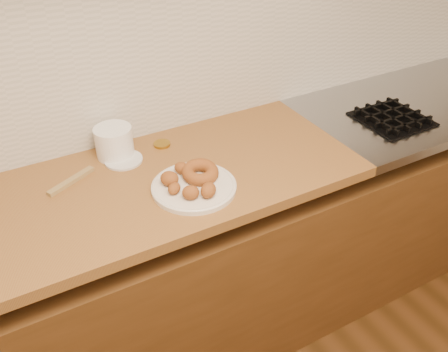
{
  "coord_description": "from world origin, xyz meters",
  "views": [
    {
      "loc": [
        -0.63,
        0.44,
        1.81
      ],
      "look_at": [
        -0.01,
        1.55,
        0.93
      ],
      "focal_mm": 38.0,
      "sensor_mm": 36.0,
      "label": 1
    }
  ],
  "objects": [
    {
      "name": "tub_lid",
      "position": [
        -0.26,
        1.84,
        0.9
      ],
      "size": [
        0.16,
        0.16,
        0.01
      ],
      "primitive_type": "cylinder",
      "rotation": [
        0.0,
        0.0,
        0.22
      ],
      "color": "silver",
      "rests_on": "butcher_block"
    },
    {
      "name": "donut_plate",
      "position": [
        -0.11,
        1.57,
        0.91
      ],
      "size": [
        0.28,
        0.28,
        0.02
      ],
      "primitive_type": "cylinder",
      "color": "silver",
      "rests_on": "butcher_block"
    },
    {
      "name": "wall_back",
      "position": [
        0.0,
        2.0,
        1.35
      ],
      "size": [
        4.0,
        0.02,
        2.7
      ],
      "primitive_type": "cube",
      "color": "#B8AB8B",
      "rests_on": "ground"
    },
    {
      "name": "base_cabinet",
      "position": [
        0.0,
        1.69,
        0.39
      ],
      "size": [
        3.6,
        0.6,
        0.77
      ],
      "primitive_type": "cube",
      "color": "#593417",
      "rests_on": "floor"
    },
    {
      "name": "stovetop",
      "position": [
        1.15,
        1.69,
        0.88
      ],
      "size": [
        1.3,
        0.62,
        0.04
      ],
      "primitive_type": "cube",
      "color": "#9EA0A5",
      "rests_on": "base_cabinet"
    },
    {
      "name": "butcher_block",
      "position": [
        -0.65,
        1.69,
        0.88
      ],
      "size": [
        2.3,
        0.62,
        0.04
      ],
      "primitive_type": "cube",
      "color": "brown",
      "rests_on": "base_cabinet"
    },
    {
      "name": "burner_grates",
      "position": [
        1.13,
        1.61,
        0.91
      ],
      "size": [
        0.91,
        0.26,
        0.03
      ],
      "color": "black",
      "rests_on": "stovetop"
    },
    {
      "name": "ring_donut",
      "position": [
        -0.08,
        1.6,
        0.94
      ],
      "size": [
        0.14,
        0.14,
        0.06
      ],
      "primitive_type": "torus",
      "rotation": [
        0.1,
        0.0,
        0.1
      ],
      "color": "#99551E",
      "rests_on": "donut_plate"
    },
    {
      "name": "backsplash",
      "position": [
        0.0,
        1.99,
        1.2
      ],
      "size": [
        3.6,
        0.02,
        0.6
      ],
      "primitive_type": "cube",
      "color": "beige",
      "rests_on": "wall_back"
    },
    {
      "name": "fried_dough_chunks",
      "position": [
        -0.14,
        1.57,
        0.94
      ],
      "size": [
        0.16,
        0.23,
        0.05
      ],
      "color": "#99551E",
      "rests_on": "donut_plate"
    },
    {
      "name": "wooden_utensil",
      "position": [
        -0.45,
        1.8,
        0.91
      ],
      "size": [
        0.17,
        0.1,
        0.01
      ],
      "primitive_type": "cube",
      "rotation": [
        0.0,
        0.0,
        0.47
      ],
      "color": "olive",
      "rests_on": "butcher_block"
    },
    {
      "name": "plastic_tub",
      "position": [
        -0.27,
        1.89,
        0.96
      ],
      "size": [
        0.16,
        0.16,
        0.11
      ],
      "primitive_type": "cylinder",
      "rotation": [
        0.0,
        0.0,
        0.24
      ],
      "color": "white",
      "rests_on": "butcher_block"
    },
    {
      "name": "brass_jar_lid",
      "position": [
        -0.1,
        1.88,
        0.91
      ],
      "size": [
        0.08,
        0.08,
        0.01
      ],
      "primitive_type": "cylinder",
      "rotation": [
        0.0,
        0.0,
        0.42
      ],
      "color": "#A37E25",
      "rests_on": "butcher_block"
    }
  ]
}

